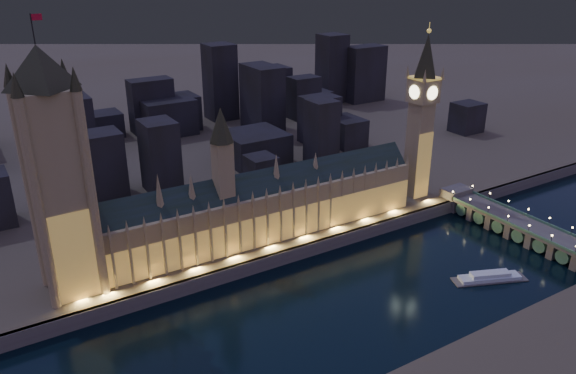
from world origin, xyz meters
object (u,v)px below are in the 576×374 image
elizabeth_tower (422,103)px  river_boat (490,277)px  victoria_tower (56,165)px  westminster_bridge (517,227)px  palace_of_westminster (257,208)px

elizabeth_tower → river_boat: size_ratio=2.81×
victoria_tower → westminster_bridge: victoria_tower is taller
palace_of_westminster → river_boat: (87.28, -90.55, -24.81)m
victoria_tower → river_boat: bearing=-26.0°
elizabeth_tower → westminster_bridge: 93.94m
palace_of_westminster → victoria_tower: size_ratio=1.60×
palace_of_westminster → westminster_bridge: 156.40m
elizabeth_tower → river_boat: (-31.88, -90.73, -68.36)m
victoria_tower → palace_of_westminster: bearing=-0.1°
river_boat → elizabeth_tower: bearing=70.6°
palace_of_westminster → victoria_tower: victoria_tower is taller
palace_of_westminster → victoria_tower: 108.43m
westminster_bridge → victoria_tower: bearing=164.7°
elizabeth_tower → victoria_tower: bearing=180.0°
river_boat → victoria_tower: bearing=154.0°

